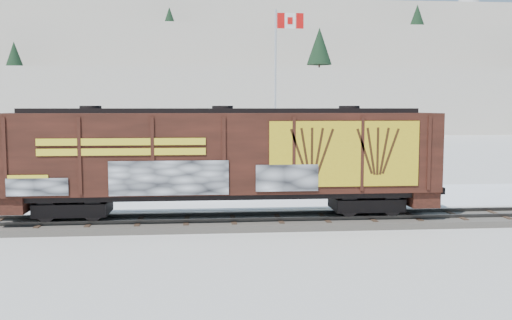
{
  "coord_description": "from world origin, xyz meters",
  "views": [
    {
      "loc": [
        -1.21,
        -24.49,
        5.14
      ],
      "look_at": [
        1.29,
        3.0,
        2.55
      ],
      "focal_mm": 40.0,
      "sensor_mm": 36.0,
      "label": 1
    }
  ],
  "objects": [
    {
      "name": "rail_track",
      "position": [
        0.0,
        0.0,
        0.15
      ],
      "size": [
        50.0,
        3.4,
        0.43
      ],
      "color": "#59544C",
      "rests_on": "ground"
    },
    {
      "name": "car_white",
      "position": [
        -1.16,
        7.74,
        0.74
      ],
      "size": [
        4.39,
        1.72,
        1.42
      ],
      "primitive_type": "imported",
      "rotation": [
        0.0,
        0.0,
        1.52
      ],
      "color": "white",
      "rests_on": "parking_strip"
    },
    {
      "name": "hopper_railcar",
      "position": [
        -0.42,
        -0.01,
        3.01
      ],
      "size": [
        18.44,
        3.06,
        4.64
      ],
      "color": "black",
      "rests_on": "rail_track"
    },
    {
      "name": "hillside",
      "position": [
        -0.05,
        139.79,
        14.37
      ],
      "size": [
        360.0,
        110.0,
        93.0
      ],
      "color": "white",
      "rests_on": "ground"
    },
    {
      "name": "parking_strip",
      "position": [
        0.0,
        7.5,
        0.01
      ],
      "size": [
        40.0,
        8.0,
        0.03
      ],
      "primitive_type": "cube",
      "color": "white",
      "rests_on": "ground"
    },
    {
      "name": "car_silver",
      "position": [
        -11.17,
        7.22,
        0.77
      ],
      "size": [
        4.55,
        2.42,
        1.47
      ],
      "primitive_type": "imported",
      "rotation": [
        0.0,
        0.0,
        1.73
      ],
      "color": "#AEB1B6",
      "rests_on": "parking_strip"
    },
    {
      "name": "flagpole",
      "position": [
        3.59,
        12.98,
        4.22
      ],
      "size": [
        2.3,
        0.9,
        11.43
      ],
      "color": "silver",
      "rests_on": "ground"
    },
    {
      "name": "ground",
      "position": [
        0.0,
        0.0,
        0.0
      ],
      "size": [
        500.0,
        500.0,
        0.0
      ],
      "primitive_type": "plane",
      "color": "white",
      "rests_on": "ground"
    },
    {
      "name": "car_dark",
      "position": [
        6.96,
        8.18,
        0.81
      ],
      "size": [
        5.74,
        3.47,
        1.56
      ],
      "primitive_type": "imported",
      "rotation": [
        0.0,
        0.0,
        1.83
      ],
      "color": "#21252A",
      "rests_on": "parking_strip"
    }
  ]
}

